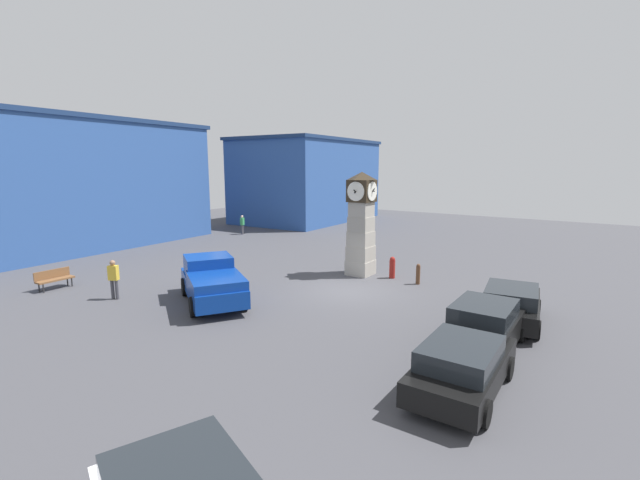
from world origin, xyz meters
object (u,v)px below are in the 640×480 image
at_px(bollard_mid_row, 418,274).
at_px(bench, 54,278).
at_px(car_navy_sedan, 462,365).
at_px(pickup_truck, 212,281).
at_px(car_near_tower, 485,325).
at_px(car_by_building, 511,304).
at_px(pedestrian_near_bench, 114,277).
at_px(bollard_near_tower, 392,267).
at_px(pedestrian_crossing_lot, 242,224).
at_px(clock_tower, 361,224).

bearing_deg(bollard_mid_row, bench, 127.34).
height_order(car_navy_sedan, pickup_truck, pickup_truck).
distance_m(car_near_tower, car_by_building, 2.98).
distance_m(car_navy_sedan, pedestrian_near_bench, 14.76).
xyz_separation_m(pickup_truck, pedestrian_near_bench, (-2.13, 3.83, 0.07)).
xyz_separation_m(bollard_near_tower, bollard_mid_row, (-0.35, -1.55, -0.05)).
bearing_deg(car_navy_sedan, bench, 94.67).
bearing_deg(car_near_tower, car_navy_sedan, -176.19).
relative_size(bench, pedestrian_near_bench, 0.94).
xyz_separation_m(bollard_near_tower, pedestrian_crossing_lot, (5.95, 16.70, 0.35)).
bearing_deg(bollard_mid_row, car_navy_sedan, -151.85).
bearing_deg(car_by_building, car_navy_sedan, -179.98).
relative_size(car_near_tower, pickup_truck, 0.75).
distance_m(car_by_building, pickup_truck, 11.84).
relative_size(bench, pedestrian_crossing_lot, 1.01).
bearing_deg(pedestrian_crossing_lot, car_by_building, -112.08).
height_order(car_near_tower, pedestrian_near_bench, pedestrian_near_bench).
distance_m(car_navy_sedan, pickup_truck, 10.99).
height_order(bollard_near_tower, bench, bollard_near_tower).
height_order(bollard_mid_row, pedestrian_crossing_lot, pedestrian_crossing_lot).
distance_m(bench, pedestrian_near_bench, 3.98).
distance_m(bench, pedestrian_crossing_lot, 17.41).
bearing_deg(pedestrian_near_bench, bollard_mid_row, -45.37).
xyz_separation_m(car_near_tower, pedestrian_near_bench, (-3.76, 14.54, 0.19)).
relative_size(bollard_near_tower, bench, 0.69).
relative_size(bollard_mid_row, car_navy_sedan, 0.24).
distance_m(bollard_near_tower, pedestrian_crossing_lot, 17.73).
xyz_separation_m(bollard_near_tower, car_by_building, (-3.41, -6.37, 0.16)).
height_order(clock_tower, pedestrian_crossing_lot, clock_tower).
height_order(car_by_building, pedestrian_crossing_lot, pedestrian_crossing_lot).
bearing_deg(pickup_truck, car_by_building, -67.13).
relative_size(car_by_building, pedestrian_near_bench, 2.50).
bearing_deg(bollard_near_tower, bench, 131.60).
bearing_deg(bench, clock_tower, -44.80).
bearing_deg(pickup_truck, bollard_mid_row, -38.49).
bearing_deg(clock_tower, car_navy_sedan, -138.32).
distance_m(clock_tower, pedestrian_near_bench, 12.02).
relative_size(bollard_mid_row, pedestrian_near_bench, 0.59).
relative_size(bollard_mid_row, car_by_building, 0.24).
xyz_separation_m(clock_tower, pedestrian_crossing_lot, (6.23, 14.98, -1.80)).
relative_size(car_navy_sedan, pedestrian_crossing_lot, 2.61).
xyz_separation_m(car_near_tower, bench, (-4.50, 18.42, -0.28)).
xyz_separation_m(car_near_tower, car_by_building, (2.97, -0.20, -0.07)).
bearing_deg(bollard_near_tower, pedestrian_crossing_lot, 70.39).
bearing_deg(bench, pedestrian_near_bench, -79.21).
bearing_deg(pickup_truck, pedestrian_near_bench, 119.12).
relative_size(bollard_mid_row, pickup_truck, 0.19).
bearing_deg(pickup_truck, car_navy_sedan, -97.06).
xyz_separation_m(bench, pedestrian_crossing_lot, (16.83, 4.45, 0.39)).
bearing_deg(pickup_truck, pedestrian_crossing_lot, 41.06).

